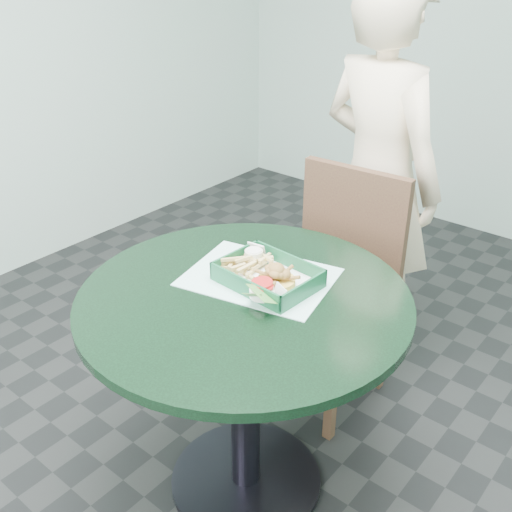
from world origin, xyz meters
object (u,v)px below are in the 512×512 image
Objects in this scene: dining_chair at (335,272)px; diner_person at (379,166)px; sauce_ramekin at (252,260)px; crab_sandwich at (277,281)px; food_basket at (268,284)px; cafe_table at (245,347)px.

dining_chair is 0.53× the size of diner_person.
crab_sandwich is at bearing -19.26° from sauce_ramekin.
dining_chair is 0.63m from crab_sandwich.
crab_sandwich is (0.04, -0.01, 0.03)m from food_basket.
food_basket is at bearing -22.75° from sauce_ramekin.
dining_chair is at bearing 89.96° from sauce_ramekin.
food_basket is (0.12, -0.87, -0.10)m from diner_person.
crab_sandwich reaches higher than food_basket.
diner_person is at bearing 91.49° from dining_chair.
sauce_ramekin is at bearing -93.53° from dining_chair.
dining_chair is 0.47m from diner_person.
dining_chair is 16.21× the size of sauce_ramekin.
food_basket is at bearing 81.96° from cafe_table.
crab_sandwich is 1.97× the size of sauce_ramekin.
dining_chair reaches higher than cafe_table.
dining_chair reaches higher than crab_sandwich.
cafe_table is 0.27m from sauce_ramekin.
sauce_ramekin is (-0.00, -0.50, 0.27)m from dining_chair.
diner_person reaches higher than food_basket.
diner_person is 30.37× the size of sauce_ramekin.
diner_person is 15.42× the size of crab_sandwich.
diner_person is at bearing 100.53° from crab_sandwich.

